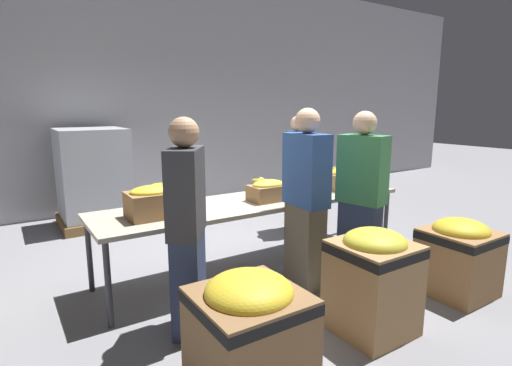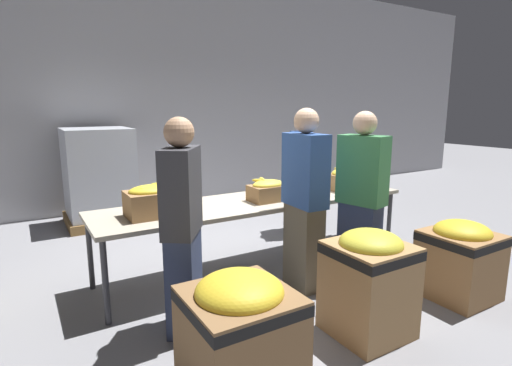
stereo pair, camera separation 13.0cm
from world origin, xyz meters
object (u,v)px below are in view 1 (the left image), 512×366
object	(u,v)px
banana_box_1	(268,190)
volunteer_0	(187,229)
pallet_stack_0	(94,178)
volunteer_3	(306,201)
banana_box_0	(153,201)
sorting_table	(257,204)
donation_bin_2	(458,254)
volunteer_2	(297,175)
donation_bin_0	(249,327)
donation_bin_1	(373,278)
volunteer_1	(361,199)
banana_box_2	(342,178)

from	to	relation	value
banana_box_1	volunteer_0	size ratio (longest dim) A/B	0.24
pallet_stack_0	volunteer_3	bearing A→B (deg)	-69.15
banana_box_0	banana_box_1	distance (m)	1.19
banana_box_1	sorting_table	bearing A→B (deg)	129.77
volunteer_3	donation_bin_2	bearing A→B (deg)	-126.53
sorting_table	pallet_stack_0	bearing A→B (deg)	112.91
volunteer_2	donation_bin_2	xyz separation A→B (m)	(0.03, -2.31, -0.41)
volunteer_3	donation_bin_0	bearing A→B (deg)	129.56
volunteer_2	donation_bin_1	bearing A→B (deg)	-5.22
pallet_stack_0	volunteer_1	bearing A→B (deg)	-62.53
banana_box_2	volunteer_0	world-z (taller)	volunteer_0
banana_box_1	donation_bin_1	distance (m)	1.48
banana_box_0	volunteer_3	size ratio (longest dim) A/B	0.26
donation_bin_0	pallet_stack_0	world-z (taller)	pallet_stack_0
donation_bin_1	donation_bin_2	distance (m)	1.15
sorting_table	volunteer_1	world-z (taller)	volunteer_1
banana_box_1	volunteer_0	bearing A→B (deg)	-150.81
donation_bin_1	sorting_table	bearing A→B (deg)	92.40
sorting_table	donation_bin_2	bearing A→B (deg)	-51.19
sorting_table	banana_box_0	size ratio (longest dim) A/B	7.52
banana_box_1	volunteer_3	bearing A→B (deg)	-84.22
banana_box_2	pallet_stack_0	bearing A→B (deg)	130.08
donation_bin_0	donation_bin_1	xyz separation A→B (m)	(1.10, -0.00, 0.05)
banana_box_2	volunteer_3	world-z (taller)	volunteer_3
banana_box_2	volunteer_3	xyz separation A→B (m)	(-1.02, -0.56, -0.03)
sorting_table	volunteer_0	distance (m)	1.33
volunteer_2	donation_bin_0	distance (m)	3.22
banana_box_0	volunteer_3	world-z (taller)	volunteer_3
volunteer_1	volunteer_3	bearing A→B (deg)	57.98
sorting_table	volunteer_2	world-z (taller)	volunteer_2
sorting_table	banana_box_0	distance (m)	1.13
donation_bin_2	donation_bin_0	bearing A→B (deg)	180.00
donation_bin_2	volunteer_0	bearing A→B (deg)	161.87
donation_bin_2	pallet_stack_0	bearing A→B (deg)	119.33
banana_box_1	volunteer_2	world-z (taller)	volunteer_2
banana_box_2	volunteer_0	bearing A→B (deg)	-163.24
volunteer_3	pallet_stack_0	distance (m)	3.47
banana_box_0	volunteer_3	distance (m)	1.37
sorting_table	donation_bin_1	size ratio (longest dim) A/B	4.11
volunteer_1	donation_bin_0	size ratio (longest dim) A/B	2.30
volunteer_3	donation_bin_2	xyz separation A→B (m)	(1.08, -0.88, -0.46)
volunteer_0	volunteer_1	bearing A→B (deg)	-57.31
donation_bin_0	sorting_table	bearing A→B (deg)	55.42
pallet_stack_0	donation_bin_1	bearing A→B (deg)	-74.17
donation_bin_1	banana_box_0	bearing A→B (deg)	129.08
volunteer_0	volunteer_3	distance (m)	1.24
sorting_table	banana_box_1	world-z (taller)	banana_box_1
volunteer_2	pallet_stack_0	size ratio (longest dim) A/B	1.13
banana_box_1	volunteer_2	size ratio (longest dim) A/B	0.24
banana_box_2	volunteer_1	world-z (taller)	volunteer_1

